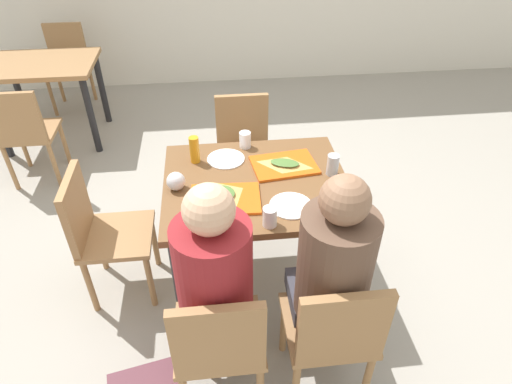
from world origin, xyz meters
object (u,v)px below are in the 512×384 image
(tray_red_far, at_px, (284,165))
(background_chair_far, at_px, (68,60))
(tray_red_near, at_px, (225,199))
(soda_can, at_px, (333,165))
(background_table, at_px, (45,76))
(person_in_brown_jacket, at_px, (331,270))
(pizza_slice_b, at_px, (285,164))
(pizza_slice_a, at_px, (224,194))
(plastic_cup_b, at_px, (270,217))
(chair_far_side, at_px, (243,145))
(person_in_red, at_px, (215,280))
(paper_plate_center, at_px, (226,159))
(plastic_cup_a, at_px, (245,140))
(background_chair_near, at_px, (25,130))
(chair_left_end, at_px, (100,228))
(foil_bundle, at_px, (176,181))
(chair_near_right, at_px, (333,331))
(chair_near_left, at_px, (219,342))
(main_table, at_px, (256,196))
(paper_plate_near_edge, at_px, (291,206))
(condiment_bottle, at_px, (194,150))

(tray_red_far, bearing_deg, background_chair_far, 125.50)
(tray_red_near, distance_m, soda_can, 0.63)
(background_table, bearing_deg, background_chair_far, 90.00)
(person_in_brown_jacket, relative_size, pizza_slice_b, 4.73)
(pizza_slice_a, height_order, plastic_cup_b, plastic_cup_b)
(chair_far_side, distance_m, tray_red_far, 0.76)
(person_in_red, distance_m, plastic_cup_b, 0.42)
(chair_far_side, xyz_separation_m, plastic_cup_b, (0.03, -1.18, 0.31))
(paper_plate_center, height_order, plastic_cup_a, plastic_cup_a)
(pizza_slice_b, bearing_deg, background_chair_near, 148.78)
(pizza_slice_a, bearing_deg, background_chair_near, 137.40)
(background_table, height_order, background_chair_near, background_chair_near)
(chair_left_end, distance_m, person_in_brown_jacket, 1.35)
(pizza_slice_b, bearing_deg, person_in_red, -118.53)
(tray_red_far, height_order, background_chair_far, background_chair_far)
(person_in_red, xyz_separation_m, foil_bundle, (-0.18, 0.65, 0.06))
(chair_left_end, distance_m, background_chair_far, 2.80)
(tray_red_near, relative_size, plastic_cup_a, 3.60)
(chair_near_right, xyz_separation_m, person_in_brown_jacket, (0.00, 0.14, 0.25))
(chair_near_left, relative_size, chair_far_side, 1.00)
(pizza_slice_b, bearing_deg, main_table, -146.55)
(background_table, bearing_deg, pizza_slice_a, -54.82)
(main_table, relative_size, chair_left_end, 1.21)
(pizza_slice_a, bearing_deg, background_chair_far, 117.54)
(paper_plate_near_edge, height_order, pizza_slice_a, pizza_slice_a)
(pizza_slice_b, relative_size, plastic_cup_a, 2.63)
(soda_can, bearing_deg, person_in_brown_jacket, -104.26)
(main_table, distance_m, chair_near_right, 0.87)
(paper_plate_near_edge, height_order, soda_can, soda_can)
(plastic_cup_a, distance_m, background_chair_far, 2.86)
(chair_near_left, xyz_separation_m, paper_plate_near_edge, (0.40, 0.58, 0.26))
(chair_far_side, relative_size, tray_red_near, 2.32)
(chair_near_right, bearing_deg, soda_can, 78.05)
(foil_bundle, xyz_separation_m, background_chair_far, (-1.23, 2.72, -0.31))
(tray_red_near, bearing_deg, background_table, 124.97)
(chair_far_side, height_order, plastic_cup_b, plastic_cup_b)
(paper_plate_near_edge, xyz_separation_m, soda_can, (0.28, 0.26, 0.06))
(condiment_bottle, bearing_deg, background_chair_near, 143.22)
(main_table, distance_m, paper_plate_center, 0.30)
(person_in_red, bearing_deg, chair_far_side, 80.37)
(chair_near_right, relative_size, plastic_cup_a, 8.36)
(chair_left_end, bearing_deg, background_table, 111.30)
(tray_red_far, bearing_deg, plastic_cup_b, -107.04)
(main_table, height_order, chair_far_side, chair_far_side)
(chair_near_right, bearing_deg, person_in_brown_jacket, 90.00)
(person_in_red, bearing_deg, foil_bundle, 105.16)
(person_in_red, relative_size, background_table, 1.38)
(main_table, relative_size, foil_bundle, 10.11)
(chair_left_end, xyz_separation_m, tray_red_near, (0.71, -0.15, 0.27))
(plastic_cup_b, bearing_deg, paper_plate_center, 106.37)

